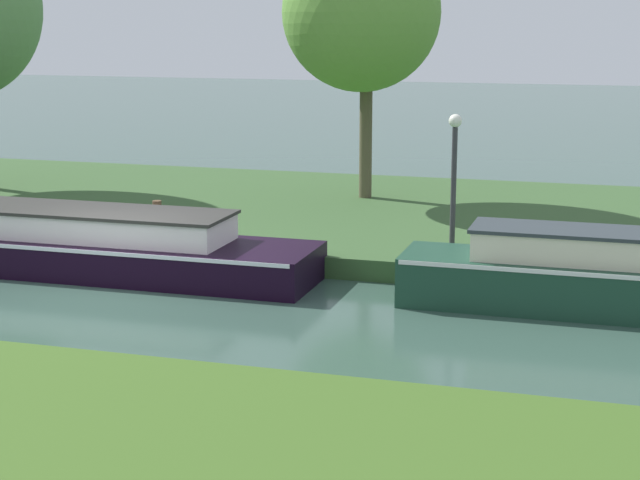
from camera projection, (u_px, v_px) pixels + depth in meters
ground_plane at (108, 292)px, 17.90m from camera, size 120.00×120.00×0.00m
riverbank_far at (249, 210)px, 24.41m from camera, size 72.00×10.00×0.40m
black_barge at (91, 245)px, 19.18m from camera, size 8.38×1.97×1.21m
forest_narrowboat at (581, 275)px, 16.67m from camera, size 5.68×1.52×1.35m
willow_tree_right at (362, 13)px, 23.61m from camera, size 3.64×3.90×6.22m
lamp_post at (454, 166)px, 18.66m from camera, size 0.24×0.24×2.58m
mooring_post_near at (28, 218)px, 20.81m from camera, size 0.14×0.14×0.59m
mooring_post_far at (158, 221)px, 19.98m from camera, size 0.17×0.17×0.81m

